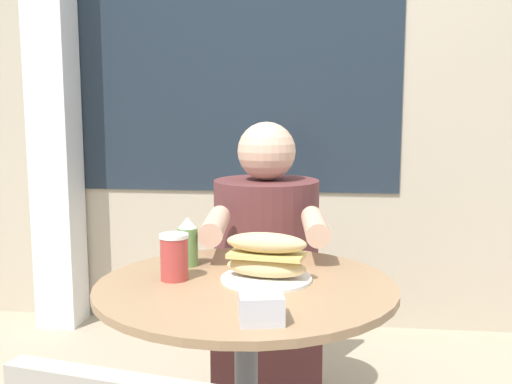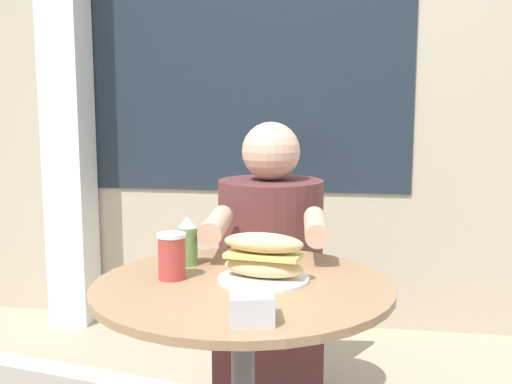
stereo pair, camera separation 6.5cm
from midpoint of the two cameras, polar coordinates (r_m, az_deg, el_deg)
The scene contains 9 objects.
storefront_wall at distance 3.17m, azimuth 4.84°, elevation 12.32°, with size 8.00×0.09×2.80m.
lattice_pillar at distance 3.32m, azimuth -17.03°, elevation 8.32°, with size 0.21×0.21×2.40m.
cafe_table at distance 1.59m, azimuth -0.03°, elevation -15.33°, with size 0.76×0.76×0.73m.
diner_chair at distance 2.46m, azimuth 2.93°, elevation -7.16°, with size 0.41×0.41×0.87m.
seated_diner at distance 2.14m, azimuth 2.22°, elevation -10.75°, with size 0.41×0.67×1.12m.
sandwich_on_plate at distance 1.53m, azimuth 1.94°, elevation -6.45°, with size 0.23×0.23×0.12m.
drink_cup at distance 1.55m, azimuth -6.82°, elevation -6.07°, with size 0.07×0.07×0.12m.
napkin_box at distance 1.25m, azimuth 1.10°, elevation -10.92°, with size 0.11×0.11×0.06m.
condiment_bottle at distance 1.68m, azimuth -5.45°, elevation -4.74°, with size 0.06×0.06×0.14m.
Camera 2 is at (0.26, -1.43, 1.17)m, focal length 42.00 mm.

